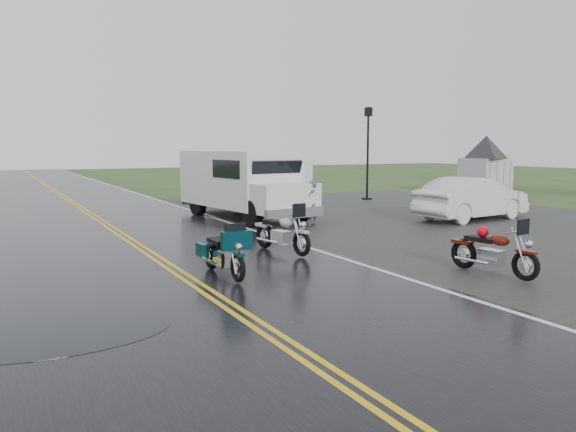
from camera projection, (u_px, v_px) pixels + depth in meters
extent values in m
plane|color=#2D471E|center=(204.00, 291.00, 10.19)|extent=(120.00, 120.00, 0.00)
cube|color=black|center=(104.00, 224.00, 18.95)|extent=(8.00, 100.00, 0.04)
cube|color=black|center=(454.00, 221.00, 19.69)|extent=(14.00, 24.00, 0.03)
imported|color=#47474C|center=(312.00, 204.00, 18.36)|extent=(0.65, 0.57, 1.49)
imported|color=silver|center=(472.00, 199.00, 19.91)|extent=(4.73, 2.10, 1.51)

